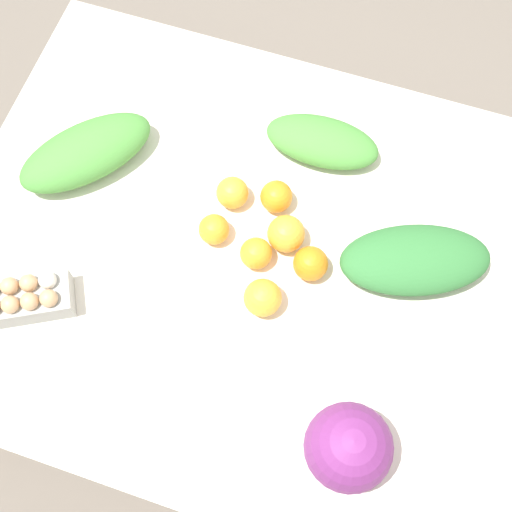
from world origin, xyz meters
The scene contains 14 objects.
ground_plane centered at (0.00, 0.00, 0.00)m, with size 8.00×8.00×0.00m, color #70665B.
dining_table centered at (0.00, 0.00, 0.67)m, with size 1.38×1.10×0.75m.
cabbage_purple centered at (-0.30, 0.34, 0.84)m, with size 0.17×0.17×0.17m, color #7A2D75.
egg_carton centered at (0.47, 0.27, 0.79)m, with size 0.29×0.21×0.09m.
greens_bunch_beet_tops centered at (-0.33, -0.09, 0.80)m, with size 0.33×0.16×0.09m, color #337538.
greens_bunch_kale centered at (-0.06, -0.32, 0.79)m, with size 0.27×0.13×0.07m, color #4C933D.
greens_bunch_scallion centered at (0.45, -0.11, 0.80)m, with size 0.32×0.15×0.09m, color #4C933D.
orange_0 centered at (-0.12, -0.01, 0.79)m, with size 0.08×0.08×0.08m, color orange.
orange_1 centered at (-0.05, -0.06, 0.79)m, with size 0.08×0.08×0.08m, color #F9A833.
orange_2 centered at (0.00, 0.00, 0.79)m, with size 0.07×0.07×0.07m, color orange.
orange_3 centered at (0.11, -0.03, 0.79)m, with size 0.07×0.07×0.07m, color orange.
orange_4 centered at (0.00, -0.15, 0.79)m, with size 0.07×0.07×0.07m, color orange.
orange_5 centered at (-0.05, 0.09, 0.79)m, with size 0.08×0.08×0.08m, color #F9A833.
orange_6 centered at (0.10, -0.12, 0.79)m, with size 0.07×0.07×0.07m, color #F9A833.
Camera 1 is at (-0.19, 0.57, 2.22)m, focal length 50.00 mm.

